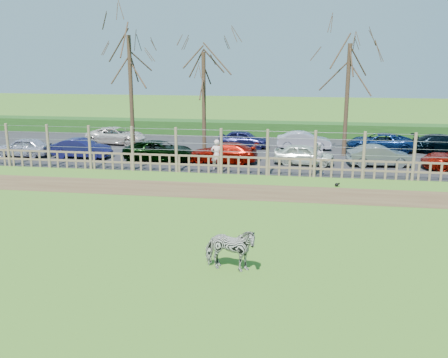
# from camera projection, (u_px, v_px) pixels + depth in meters

# --- Properties ---
(ground) EXTENTS (120.00, 120.00, 0.00)m
(ground) POSITION_uv_depth(u_px,v_px,m) (189.00, 220.00, 19.60)
(ground) COLOR olive
(ground) RESTS_ON ground
(dirt_strip) EXTENTS (34.00, 2.80, 0.01)m
(dirt_strip) POSITION_uv_depth(u_px,v_px,m) (210.00, 190.00, 23.92)
(dirt_strip) COLOR brown
(dirt_strip) RESTS_ON ground
(asphalt) EXTENTS (44.00, 13.00, 0.04)m
(asphalt) POSITION_uv_depth(u_px,v_px,m) (236.00, 151.00, 33.50)
(asphalt) COLOR #232326
(asphalt) RESTS_ON ground
(hedge) EXTENTS (46.00, 2.00, 1.10)m
(hedge) POSITION_uv_depth(u_px,v_px,m) (248.00, 128.00, 40.08)
(hedge) COLOR #1E4716
(hedge) RESTS_ON ground
(fence) EXTENTS (30.16, 0.16, 2.50)m
(fence) POSITION_uv_depth(u_px,v_px,m) (221.00, 159.00, 27.08)
(fence) COLOR brown
(fence) RESTS_ON ground
(tree_left) EXTENTS (4.80, 4.80, 7.88)m
(tree_left) POSITION_uv_depth(u_px,v_px,m) (130.00, 66.00, 31.18)
(tree_left) COLOR #3D2B1E
(tree_left) RESTS_ON ground
(tree_mid) EXTENTS (4.80, 4.80, 6.83)m
(tree_mid) POSITION_uv_depth(u_px,v_px,m) (204.00, 78.00, 31.66)
(tree_mid) COLOR #3D2B1E
(tree_mid) RESTS_ON ground
(tree_right) EXTENTS (4.80, 4.80, 7.35)m
(tree_right) POSITION_uv_depth(u_px,v_px,m) (348.00, 73.00, 30.72)
(tree_right) COLOR #3D2B1E
(tree_right) RESTS_ON ground
(zebra) EXTENTS (1.71, 0.93, 1.38)m
(zebra) POSITION_uv_depth(u_px,v_px,m) (230.00, 249.00, 14.90)
(zebra) COLOR gray
(zebra) RESTS_ON ground
(visitor_a) EXTENTS (0.67, 0.48, 1.72)m
(visitor_a) POSITION_uv_depth(u_px,v_px,m) (217.00, 155.00, 27.78)
(visitor_a) COLOR beige
(visitor_a) RESTS_ON asphalt
(visitor_b) EXTENTS (0.86, 0.68, 1.72)m
(visitor_b) POSITION_uv_depth(u_px,v_px,m) (317.00, 158.00, 26.90)
(visitor_b) COLOR silver
(visitor_b) RESTS_ON asphalt
(crow) EXTENTS (0.25, 0.18, 0.20)m
(crow) POSITION_uv_depth(u_px,v_px,m) (337.00, 185.00, 24.60)
(crow) COLOR black
(crow) RESTS_ON ground
(car_0) EXTENTS (3.54, 1.47, 1.20)m
(car_0) POSITION_uv_depth(u_px,v_px,m) (23.00, 147.00, 31.60)
(car_0) COLOR #AFAEC6
(car_0) RESTS_ON asphalt
(car_1) EXTENTS (3.70, 1.44, 1.20)m
(car_1) POSITION_uv_depth(u_px,v_px,m) (82.00, 148.00, 31.18)
(car_1) COLOR #15164E
(car_1) RESTS_ON asphalt
(car_2) EXTENTS (4.34, 2.03, 1.20)m
(car_2) POSITION_uv_depth(u_px,v_px,m) (160.00, 151.00, 30.33)
(car_2) COLOR black
(car_2) RESTS_ON asphalt
(car_3) EXTENTS (4.23, 1.94, 1.20)m
(car_3) POSITION_uv_depth(u_px,v_px,m) (223.00, 153.00, 29.78)
(car_3) COLOR #810B04
(car_3) RESTS_ON asphalt
(car_4) EXTENTS (3.63, 1.72, 1.20)m
(car_4) POSITION_uv_depth(u_px,v_px,m) (304.00, 154.00, 29.22)
(car_4) COLOR silver
(car_4) RESTS_ON asphalt
(car_5) EXTENTS (3.76, 1.68, 1.20)m
(car_5) POSITION_uv_depth(u_px,v_px,m) (380.00, 156.00, 28.84)
(car_5) COLOR slate
(car_5) RESTS_ON asphalt
(car_8) EXTENTS (4.48, 2.36, 1.20)m
(car_8) POSITION_uv_depth(u_px,v_px,m) (117.00, 136.00, 36.01)
(car_8) COLOR silver
(car_8) RESTS_ON asphalt
(car_10) EXTENTS (3.59, 1.60, 1.20)m
(car_10) POSITION_uv_depth(u_px,v_px,m) (244.00, 139.00, 34.55)
(car_10) COLOR #191B4F
(car_10) RESTS_ON asphalt
(car_11) EXTENTS (3.67, 1.34, 1.20)m
(car_11) POSITION_uv_depth(u_px,v_px,m) (304.00, 141.00, 33.91)
(car_11) COLOR #B9B2C9
(car_11) RESTS_ON asphalt
(car_12) EXTENTS (4.45, 2.29, 1.20)m
(car_12) POSITION_uv_depth(u_px,v_px,m) (379.00, 142.00, 33.31)
(car_12) COLOR #0A1E4F
(car_12) RESTS_ON asphalt
(car_13) EXTENTS (4.18, 1.80, 1.20)m
(car_13) POSITION_uv_depth(u_px,v_px,m) (445.00, 144.00, 32.74)
(car_13) COLOR black
(car_13) RESTS_ON asphalt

